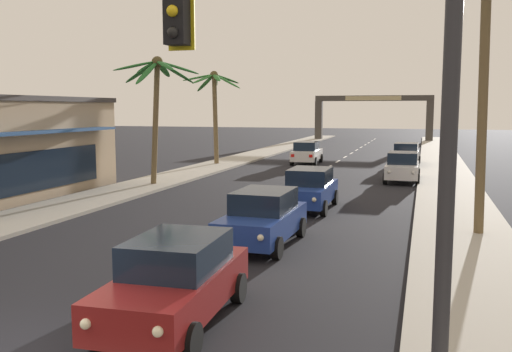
% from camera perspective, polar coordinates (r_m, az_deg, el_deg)
% --- Properties ---
extents(sidewalk_right, '(3.20, 110.00, 0.14)m').
position_cam_1_polar(sidewalk_right, '(27.67, 19.46, -1.93)').
color(sidewalk_right, '#9E998E').
rests_on(sidewalk_right, ground).
extents(sidewalk_left, '(3.20, 110.00, 0.14)m').
position_cam_1_polar(sidewalk_left, '(31.10, -10.59, -0.71)').
color(sidewalk_left, '#9E998E').
rests_on(sidewalk_left, ground).
extents(lane_markings, '(4.28, 89.70, 0.01)m').
position_cam_1_polar(lane_markings, '(28.84, 4.64, -1.34)').
color(lane_markings, silver).
rests_on(lane_markings, ground).
extents(traffic_signal_mast, '(11.49, 0.41, 7.03)m').
position_cam_1_polar(traffic_signal_mast, '(8.32, -7.64, 12.58)').
color(traffic_signal_mast, '#2D2D33').
rests_on(traffic_signal_mast, ground).
extents(sedan_lead_at_stop_bar, '(2.10, 4.51, 1.68)m').
position_cam_1_polar(sedan_lead_at_stop_bar, '(11.05, -8.24, -10.50)').
color(sedan_lead_at_stop_bar, maroon).
rests_on(sedan_lead_at_stop_bar, ground).
extents(sedan_third_in_queue, '(2.02, 4.48, 1.68)m').
position_cam_1_polar(sedan_third_in_queue, '(16.97, 0.73, -4.27)').
color(sedan_third_in_queue, navy).
rests_on(sedan_third_in_queue, ground).
extents(sedan_fifth_in_queue, '(1.95, 4.45, 1.68)m').
position_cam_1_polar(sedan_fifth_in_queue, '(23.13, 5.50, -1.28)').
color(sedan_fifth_in_queue, navy).
rests_on(sedan_fifth_in_queue, ground).
extents(sedan_oncoming_far, '(2.04, 4.49, 1.68)m').
position_cam_1_polar(sedan_oncoming_far, '(41.94, 5.24, 2.41)').
color(sedan_oncoming_far, silver).
rests_on(sedan_oncoming_far, ground).
extents(sedan_parked_nearest_kerb, '(1.96, 4.46, 1.68)m').
position_cam_1_polar(sedan_parked_nearest_kerb, '(32.71, 14.81, 0.93)').
color(sedan_parked_nearest_kerb, silver).
rests_on(sedan_parked_nearest_kerb, ground).
extents(sedan_parked_mid_kerb, '(2.02, 4.48, 1.68)m').
position_cam_1_polar(sedan_parked_mid_kerb, '(41.47, 15.16, 2.15)').
color(sedan_parked_mid_kerb, black).
rests_on(sedan_parked_mid_kerb, ground).
extents(palm_left_third, '(4.46, 4.34, 6.87)m').
position_cam_1_polar(palm_left_third, '(30.02, -10.20, 9.14)').
color(palm_left_third, brown).
rests_on(palm_left_third, ground).
extents(palm_left_farthest, '(4.29, 4.25, 6.85)m').
position_cam_1_polar(palm_left_farthest, '(40.79, -4.32, 8.30)').
color(palm_left_farthest, brown).
rests_on(palm_left_farthest, ground).
extents(palm_right_second, '(4.90, 4.57, 9.37)m').
position_cam_1_polar(palm_right_second, '(19.31, 22.54, 14.64)').
color(palm_right_second, brown).
rests_on(palm_right_second, ground).
extents(town_gateway_arch, '(14.98, 0.90, 5.81)m').
position_cam_1_polar(town_gateway_arch, '(73.52, 11.92, 6.57)').
color(town_gateway_arch, '#423D38').
rests_on(town_gateway_arch, ground).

